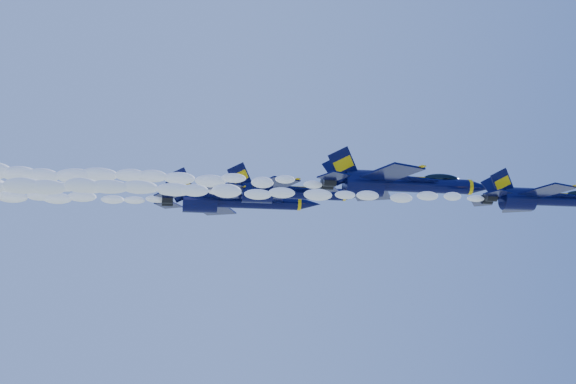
{
  "coord_description": "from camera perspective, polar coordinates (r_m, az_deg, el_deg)",
  "views": [
    {
      "loc": [
        -16.5,
        -82.3,
        131.02
      ],
      "look_at": [
        -3.89,
        1.83,
        152.78
      ],
      "focal_mm": 50.0,
      "sensor_mm": 36.0,
      "label": 1
    }
  ],
  "objects": [
    {
      "name": "jet_second",
      "position": [
        85.82,
        7.79,
        0.59
      ],
      "size": [
        18.79,
        15.41,
        6.98
      ],
      "color": "black"
    },
    {
      "name": "jet_third",
      "position": [
        92.86,
        -0.22,
        -0.01
      ],
      "size": [
        16.52,
        13.55,
        6.14
      ],
      "color": "black"
    },
    {
      "name": "jet_lead",
      "position": [
        84.67,
        17.84,
        -0.47
      ],
      "size": [
        14.95,
        12.27,
        5.56
      ],
      "color": "black"
    },
    {
      "name": "smoke_trail_jet_second",
      "position": [
        83.21,
        -16.4,
        1.19
      ],
      "size": [
        54.96,
        2.39,
        2.15
      ],
      "primitive_type": "ellipsoid",
      "color": "white"
    },
    {
      "name": "smoke_trail_jet_lead",
      "position": [
        76.0,
        -5.71,
        0.09
      ],
      "size": [
        54.96,
        1.91,
        1.72
      ],
      "primitive_type": "ellipsoid",
      "color": "white"
    },
    {
      "name": "jet_fourth",
      "position": [
        97.48,
        -4.01,
        -0.62
      ],
      "size": [
        19.4,
        15.92,
        7.21
      ],
      "color": "black"
    }
  ]
}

